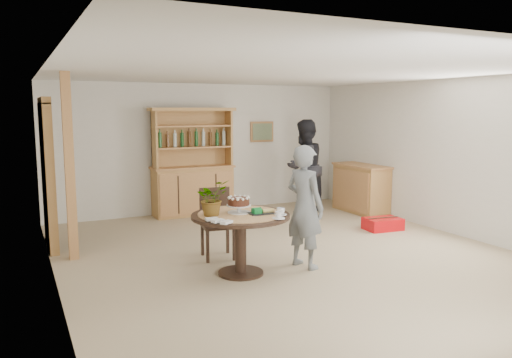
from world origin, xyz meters
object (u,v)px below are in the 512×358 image
(hutch, at_px, (193,179))
(red_suitcase, at_px, (383,224))
(teen_boy, at_px, (305,207))
(adult_person, at_px, (304,167))
(sideboard, at_px, (361,188))
(dining_table, at_px, (241,226))
(dining_chair, at_px, (216,218))

(hutch, bearing_deg, red_suitcase, -46.42)
(teen_boy, distance_m, adult_person, 3.41)
(adult_person, bearing_deg, sideboard, 137.04)
(teen_boy, xyz_separation_m, adult_person, (1.78, 2.91, 0.12))
(hutch, xyz_separation_m, adult_person, (2.00, -0.80, 0.22))
(dining_table, xyz_separation_m, adult_person, (2.63, 2.81, 0.31))
(sideboard, xyz_separation_m, teen_boy, (-2.82, -2.46, 0.31))
(dining_chair, relative_size, red_suitcase, 1.48)
(sideboard, xyz_separation_m, adult_person, (-1.04, 0.44, 0.44))
(red_suitcase, bearing_deg, teen_boy, -147.65)
(sideboard, bearing_deg, adult_person, 157.04)
(hutch, xyz_separation_m, sideboard, (3.04, -1.24, -0.22))
(dining_chair, bearing_deg, teen_boy, -38.99)
(dining_chair, distance_m, red_suitcase, 3.11)
(dining_table, bearing_deg, hutch, 80.14)
(teen_boy, bearing_deg, hutch, -12.67)
(hutch, height_order, teen_boy, hutch)
(dining_chair, distance_m, adult_person, 3.30)
(dining_chair, height_order, teen_boy, teen_boy)
(dining_table, bearing_deg, teen_boy, -6.71)
(sideboard, distance_m, red_suitcase, 1.51)
(hutch, height_order, dining_chair, hutch)
(hutch, relative_size, dining_chair, 2.16)
(teen_boy, bearing_deg, adult_person, -47.54)
(adult_person, height_order, red_suitcase, adult_person)
(sideboard, relative_size, dining_chair, 1.33)
(sideboard, relative_size, adult_person, 0.69)
(sideboard, height_order, dining_table, sideboard)
(hutch, bearing_deg, teen_boy, -86.55)
(hutch, relative_size, sideboard, 1.62)
(dining_chair, xyz_separation_m, teen_boy, (0.84, -0.93, 0.25))
(hutch, distance_m, sideboard, 3.29)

